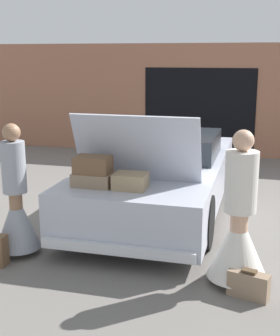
{
  "coord_description": "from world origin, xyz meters",
  "views": [
    {
      "loc": [
        1.59,
        -7.27,
        2.52
      ],
      "look_at": [
        0.0,
        -1.29,
        1.02
      ],
      "focal_mm": 50.0,
      "sensor_mm": 36.0,
      "label": 1
    }
  ],
  "objects_px": {
    "suitcase_beside_right_person": "(249,285)",
    "person_left": "(16,208)",
    "person_right": "(239,231)",
    "car": "(160,175)"
  },
  "relations": [
    {
      "from": "car",
      "to": "suitcase_beside_right_person",
      "type": "xyz_separation_m",
      "value": [
        1.54,
        -2.6,
        -0.45
      ]
    },
    {
      "from": "person_left",
      "to": "person_right",
      "type": "bearing_deg",
      "value": 95.89
    },
    {
      "from": "suitcase_beside_right_person",
      "to": "person_left",
      "type": "bearing_deg",
      "value": 172.04
    },
    {
      "from": "person_right",
      "to": "suitcase_beside_right_person",
      "type": "relative_size",
      "value": 3.83
    },
    {
      "from": "person_left",
      "to": "person_right",
      "type": "relative_size",
      "value": 0.97
    },
    {
      "from": "person_right",
      "to": "suitcase_beside_right_person",
      "type": "bearing_deg",
      "value": -168.55
    },
    {
      "from": "person_right",
      "to": "car",
      "type": "bearing_deg",
      "value": 17.43
    },
    {
      "from": "person_left",
      "to": "suitcase_beside_right_person",
      "type": "relative_size",
      "value": 3.71
    },
    {
      "from": "person_right",
      "to": "person_left",
      "type": "bearing_deg",
      "value": 73.92
    },
    {
      "from": "car",
      "to": "person_right",
      "type": "relative_size",
      "value": 2.72
    }
  ]
}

